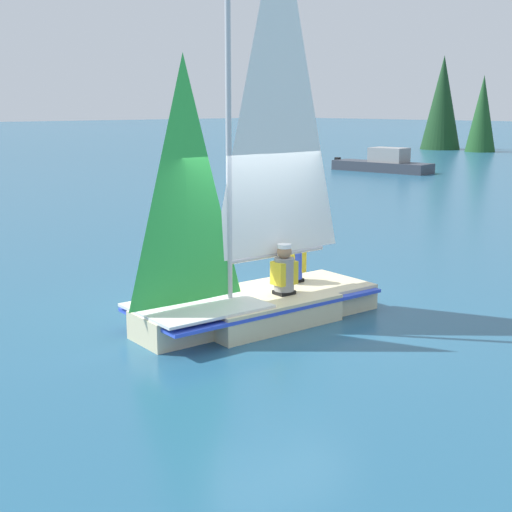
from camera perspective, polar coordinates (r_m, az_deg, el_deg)
name	(u,v)px	position (r m, az deg, el deg)	size (l,w,h in m)	color
ground_plane	(256,321)	(10.81, 0.00, -5.19)	(260.00, 260.00, 0.00)	#235675
sailboat_main	(257,266)	(10.60, 0.06, -0.83)	(1.91, 4.02, 6.13)	beige
sailor_helm	(284,279)	(10.71, 2.27, -1.85)	(0.33, 0.36, 1.16)	black
sailor_crew	(293,268)	(11.47, 2.98, -0.98)	(0.33, 0.36, 1.16)	black
motorboat_distant	(383,163)	(35.65, 10.16, 7.32)	(5.28, 1.98, 1.18)	#333842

